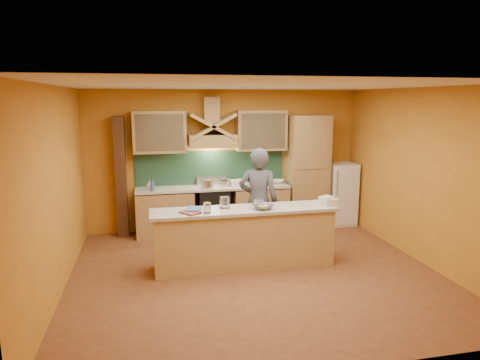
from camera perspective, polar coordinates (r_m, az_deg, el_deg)
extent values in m
cube|color=brown|center=(6.69, 2.03, -12.26)|extent=(5.50, 5.00, 0.01)
cube|color=white|center=(6.16, 2.20, 12.48)|extent=(5.50, 5.00, 0.01)
cube|color=orange|center=(8.69, -1.98, 2.69)|extent=(5.50, 0.02, 2.80)
cube|color=orange|center=(3.98, 11.14, -7.19)|extent=(5.50, 0.02, 2.80)
cube|color=orange|center=(6.21, -23.33, -1.41)|extent=(0.02, 5.00, 2.80)
cube|color=orange|center=(7.44, 23.09, 0.49)|extent=(0.02, 5.00, 2.80)
cube|color=#AA854E|center=(8.45, -9.96, -4.40)|extent=(1.10, 0.60, 0.86)
cube|color=#AA854E|center=(8.73, 2.63, -3.77)|extent=(1.10, 0.60, 0.86)
cube|color=beige|center=(8.43, -3.60, -1.01)|extent=(3.00, 0.62, 0.04)
cube|color=black|center=(8.53, -3.57, -3.97)|extent=(0.60, 0.58, 0.90)
cube|color=#1B3D2C|center=(8.65, -3.91, 1.63)|extent=(3.00, 0.03, 0.70)
cube|color=#AA854E|center=(8.34, -3.73, 5.25)|extent=(0.92, 0.50, 0.24)
cube|color=#AA854E|center=(8.41, -3.88, 9.25)|extent=(0.30, 0.30, 0.50)
cube|color=#AA854E|center=(8.31, -10.69, 6.32)|extent=(1.00, 0.35, 0.80)
cube|color=#AA854E|center=(8.61, 2.82, 6.63)|extent=(1.00, 0.35, 0.80)
cube|color=#AA854E|center=(8.88, 8.91, 1.12)|extent=(0.80, 0.60, 2.30)
cube|color=white|center=(9.27, 13.16, -1.78)|extent=(0.58, 0.60, 1.30)
cube|color=#472816|center=(8.46, -15.58, 0.37)|extent=(0.20, 0.30, 2.30)
cube|color=tan|center=(6.78, 0.59, -7.95)|extent=(2.80, 0.55, 0.88)
cube|color=beige|center=(6.64, 0.60, -4.02)|extent=(2.90, 0.62, 0.05)
imported|color=#4C4C51|center=(7.20, 2.47, -2.92)|extent=(0.78, 0.65, 1.83)
cylinder|color=#B3B2B9|center=(8.29, -4.36, -0.63)|extent=(0.29, 0.29, 0.17)
cylinder|color=silver|center=(8.48, -2.10, -0.46)|extent=(0.24, 0.24, 0.14)
imported|color=silver|center=(8.28, -11.96, -0.68)|extent=(0.10, 0.10, 0.17)
imported|color=#345C91|center=(8.14, -11.61, -0.69)|extent=(0.11, 0.11, 0.22)
imported|color=silver|center=(8.78, 5.12, -0.19)|extent=(0.24, 0.24, 0.07)
cube|color=white|center=(8.53, -0.31, -0.35)|extent=(0.35, 0.31, 0.11)
imported|color=#A7413B|center=(6.33, -7.36, -4.50)|extent=(0.35, 0.36, 0.03)
imported|color=teal|center=(6.54, -7.19, -3.81)|extent=(0.31, 0.36, 0.02)
cylinder|color=white|center=(6.65, -2.06, -3.01)|extent=(0.16, 0.16, 0.18)
cylinder|color=silver|center=(6.38, -4.40, -3.72)|extent=(0.14, 0.14, 0.16)
cube|color=silver|center=(6.79, 2.53, -3.07)|extent=(0.13, 0.13, 0.09)
imported|color=silver|center=(6.60, 3.06, -3.58)|extent=(0.39, 0.39, 0.07)
cube|color=beige|center=(6.68, 3.19, -3.68)|extent=(0.23, 0.19, 0.01)
cube|color=beige|center=(6.97, 11.46, -2.73)|extent=(0.27, 0.26, 0.14)
cube|color=beige|center=(6.93, 12.06, -2.92)|extent=(0.19, 0.15, 0.12)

